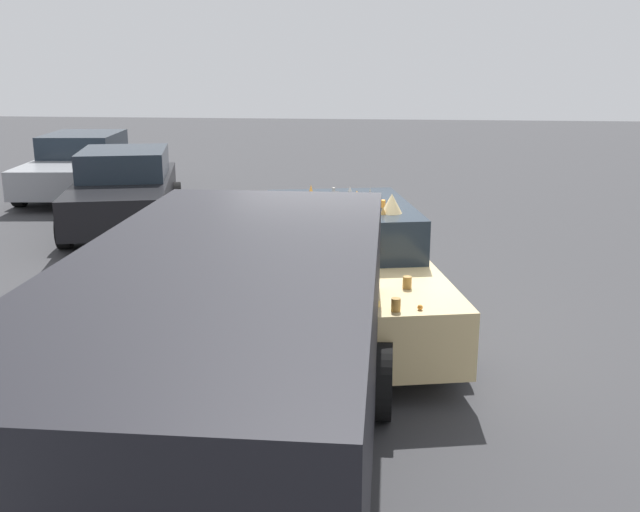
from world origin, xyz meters
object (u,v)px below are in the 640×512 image
(parked_van_far_left, at_px, (227,367))
(parked_sedan_far_right, at_px, (124,190))
(parked_sedan_near_left, at_px, (81,165))
(art_car_decorated, at_px, (344,267))

(parked_van_far_left, height_order, parked_sedan_far_right, parked_van_far_left)
(parked_van_far_left, relative_size, parked_sedan_near_left, 1.03)
(parked_van_far_left, xyz_separation_m, parked_sedan_near_left, (12.11, 6.20, -0.39))
(art_car_decorated, relative_size, parked_van_far_left, 0.98)
(parked_van_far_left, bearing_deg, art_car_decorated, -8.86)
(art_car_decorated, distance_m, parked_van_far_left, 3.89)
(art_car_decorated, xyz_separation_m, parked_sedan_near_left, (8.28, 6.79, -0.04))
(art_car_decorated, distance_m, parked_sedan_far_right, 6.61)
(parked_sedan_far_right, bearing_deg, art_car_decorated, 29.43)
(parked_sedan_near_left, relative_size, parked_sedan_far_right, 1.02)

